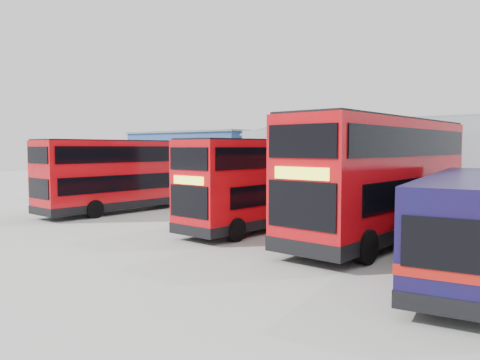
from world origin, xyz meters
The scene contains 7 objects.
ground_plane centered at (0.00, 0.00, 0.00)m, with size 120.00×120.00×0.00m, color #9F9E9A.
office_block centered at (-14.00, 17.99, 2.58)m, with size 12.30×8.32×5.12m.
double_decker_left centered at (-8.37, 4.14, 2.09)m, with size 2.95×10.03×4.19m.
double_decker_centre centered at (1.48, 4.73, 2.06)m, with size 2.92×9.89×4.13m.
double_decker_right centered at (6.88, 5.10, 2.45)m, with size 3.52×11.77×4.91m.
single_decker_blue centered at (10.88, 2.07, 1.46)m, with size 3.97×11.06×2.94m.
panel_van centered at (-14.43, 13.29, 1.37)m, with size 3.51×5.97×2.45m.
Camera 1 is at (13.82, -13.20, 3.77)m, focal length 35.00 mm.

